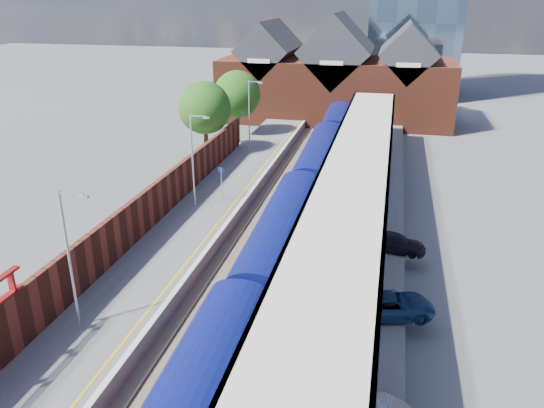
{
  "coord_description": "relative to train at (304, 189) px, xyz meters",
  "views": [
    {
      "loc": [
        7.49,
        -13.19,
        16.08
      ],
      "look_at": [
        0.04,
        19.63,
        2.6
      ],
      "focal_mm": 35.0,
      "sensor_mm": 36.0,
      "label": 1
    }
  ],
  "objects": [
    {
      "name": "ballast_bed",
      "position": [
        -1.49,
        -4.32,
        -2.09
      ],
      "size": [
        6.0,
        76.0,
        0.06
      ],
      "primitive_type": "cube",
      "color": "#473D33",
      "rests_on": "ground"
    },
    {
      "name": "tree_far",
      "position": [
        -10.84,
        19.59,
        3.23
      ],
      "size": [
        5.2,
        5.2,
        8.1
      ],
      "color": "#382314",
      "rests_on": "ground"
    },
    {
      "name": "coping_right",
      "position": [
        1.66,
        -4.32,
        -1.1
      ],
      "size": [
        0.3,
        76.0,
        0.05
      ],
      "primitive_type": "cube",
      "color": "silver",
      "rests_on": "right_platform"
    },
    {
      "name": "platform_sign",
      "position": [
        -6.49,
        -0.32,
        0.57
      ],
      "size": [
        0.55,
        0.08,
        2.5
      ],
      "color": "#A5A8AA",
      "rests_on": "left_platform"
    },
    {
      "name": "station_building",
      "position": [
        -1.49,
        33.68,
        3.33
      ],
      "size": [
        30.0,
        12.12,
        13.78
      ],
      "color": "#5E2718",
      "rests_on": "ground"
    },
    {
      "name": "left_platform",
      "position": [
        -6.99,
        -4.32,
        -1.62
      ],
      "size": [
        5.0,
        76.0,
        1.0
      ],
      "primitive_type": "cube",
      "color": "#565659",
      "rests_on": "ground"
    },
    {
      "name": "rails",
      "position": [
        -1.49,
        -4.32,
        -2.0
      ],
      "size": [
        4.51,
        76.0,
        0.14
      ],
      "color": "slate",
      "rests_on": "ground"
    },
    {
      "name": "train",
      "position": [
        0.0,
        0.0,
        0.0
      ],
      "size": [
        3.22,
        65.96,
        3.45
      ],
      "color": "navy",
      "rests_on": "ground"
    },
    {
      "name": "tree_near",
      "position": [
        -11.84,
        11.59,
        3.23
      ],
      "size": [
        5.2,
        5.2,
        8.1
      ],
      "color": "#382314",
      "rests_on": "ground"
    },
    {
      "name": "lamp_post_b",
      "position": [
        -7.86,
        -18.32,
        2.87
      ],
      "size": [
        1.48,
        0.18,
        7.0
      ],
      "color": "#A5A8AA",
      "rests_on": "left_platform"
    },
    {
      "name": "lamp_post_d",
      "position": [
        -7.86,
        13.68,
        2.87
      ],
      "size": [
        1.48,
        0.18,
        7.0
      ],
      "color": "#A5A8AA",
      "rests_on": "left_platform"
    },
    {
      "name": "lamp_post_c",
      "position": [
        -7.86,
        -2.32,
        2.87
      ],
      "size": [
        1.48,
        0.18,
        7.0
      ],
      "color": "#A5A8AA",
      "rests_on": "left_platform"
    },
    {
      "name": "parked_car_dark",
      "position": [
        6.86,
        -6.76,
        -0.56
      ],
      "size": [
        4.05,
        2.14,
        1.12
      ],
      "primitive_type": "imported",
      "rotation": [
        0.0,
        0.0,
        1.41
      ],
      "color": "black",
      "rests_on": "right_platform"
    },
    {
      "name": "canopy",
      "position": [
        3.99,
        -2.37,
        3.13
      ],
      "size": [
        4.5,
        52.0,
        4.48
      ],
      "color": "navy",
      "rests_on": "right_platform"
    },
    {
      "name": "brick_wall",
      "position": [
        -9.59,
        -10.78,
        0.33
      ],
      "size": [
        0.35,
        50.0,
        3.86
      ],
      "color": "#5E2718",
      "rests_on": "left_platform"
    },
    {
      "name": "parked_car_blue",
      "position": [
        6.77,
        -14.18,
        -0.51
      ],
      "size": [
        4.81,
        3.17,
        1.23
      ],
      "primitive_type": "imported",
      "rotation": [
        0.0,
        0.0,
        1.85
      ],
      "color": "navy",
      "rests_on": "right_platform"
    },
    {
      "name": "right_platform",
      "position": [
        4.51,
        -4.32,
        -1.62
      ],
      "size": [
        6.0,
        76.0,
        1.0
      ],
      "primitive_type": "cube",
      "color": "#565659",
      "rests_on": "ground"
    },
    {
      "name": "coping_left",
      "position": [
        -4.64,
        -4.32,
        -1.1
      ],
      "size": [
        0.3,
        76.0,
        0.05
      ],
      "primitive_type": "cube",
      "color": "silver",
      "rests_on": "left_platform"
    },
    {
      "name": "yellow_line",
      "position": [
        -5.24,
        -4.32,
        -1.12
      ],
      "size": [
        0.14,
        76.0,
        0.01
      ],
      "primitive_type": "cube",
      "color": "yellow",
      "rests_on": "left_platform"
    },
    {
      "name": "ground",
      "position": [
        -1.49,
        5.68,
        -2.12
      ],
      "size": [
        240.0,
        240.0,
        0.0
      ],
      "primitive_type": "plane",
      "color": "#5B5B5E",
      "rests_on": "ground"
    }
  ]
}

